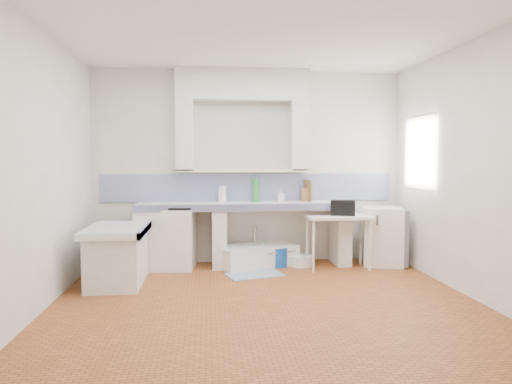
{
  "coord_description": "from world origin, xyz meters",
  "views": [
    {
      "loc": [
        -0.61,
        -4.79,
        1.51
      ],
      "look_at": [
        0.0,
        1.0,
        1.1
      ],
      "focal_mm": 32.5,
      "sensor_mm": 36.0,
      "label": 1
    }
  ],
  "objects": [
    {
      "name": "green_bottle_a",
      "position": [
        0.08,
        1.85,
        1.08
      ],
      "size": [
        0.08,
        0.08,
        0.36
      ],
      "primitive_type": "cylinder",
      "rotation": [
        0.0,
        0.0,
        -0.04
      ],
      "color": "#297F33",
      "rests_on": "counter_slab"
    },
    {
      "name": "wall_right",
      "position": [
        2.25,
        0.0,
        1.4
      ],
      "size": [
        0.0,
        4.5,
        4.5
      ],
      "primitive_type": "plane",
      "rotation": [
        1.57,
        0.0,
        -1.57
      ],
      "color": "white",
      "rests_on": "ground"
    },
    {
      "name": "paper_towel",
      "position": [
        -0.4,
        1.85,
        1.01
      ],
      "size": [
        0.15,
        0.15,
        0.23
      ],
      "primitive_type": "cylinder",
      "rotation": [
        0.0,
        0.0,
        -0.4
      ],
      "color": "white",
      "rests_on": "counter_slab"
    },
    {
      "name": "lace_valance",
      "position": [
        2.28,
        1.2,
        1.98
      ],
      "size": [
        0.01,
        0.84,
        0.24
      ],
      "primitive_type": "cube",
      "color": "white",
      "rests_on": "ground"
    },
    {
      "name": "peninsula_top",
      "position": [
        -1.7,
        0.9,
        0.66
      ],
      "size": [
        0.7,
        1.1,
        0.08
      ],
      "primitive_type": "cube",
      "color": "white",
      "rests_on": "ground"
    },
    {
      "name": "floor",
      "position": [
        0.0,
        0.0,
        0.0
      ],
      "size": [
        4.5,
        4.5,
        0.0
      ],
      "primitive_type": "plane",
      "color": "#9C5226",
      "rests_on": "ground"
    },
    {
      "name": "basin_white",
      "position": [
        0.71,
        1.63,
        0.07
      ],
      "size": [
        0.46,
        0.46,
        0.15
      ],
      "primitive_type": "cylinder",
      "rotation": [
        0.0,
        0.0,
        0.22
      ],
      "color": "white",
      "rests_on": "ground"
    },
    {
      "name": "wall_back",
      "position": [
        0.0,
        2.0,
        1.4
      ],
      "size": [
        4.5,
        0.0,
        4.5
      ],
      "primitive_type": "plane",
      "rotation": [
        1.57,
        0.0,
        0.0
      ],
      "color": "white",
      "rests_on": "ground"
    },
    {
      "name": "window_frame",
      "position": [
        2.42,
        1.2,
        1.6
      ],
      "size": [
        0.35,
        0.86,
        1.06
      ],
      "primitive_type": "cube",
      "color": "#3C2513",
      "rests_on": "ground"
    },
    {
      "name": "bucket_red",
      "position": [
        -0.1,
        1.65,
        0.13
      ],
      "size": [
        0.31,
        0.31,
        0.27
      ],
      "primitive_type": "cylinder",
      "rotation": [
        0.0,
        0.0,
        -0.09
      ],
      "color": "#AF3E21",
      "rests_on": "ground"
    },
    {
      "name": "stove",
      "position": [
        -1.09,
        1.67,
        0.42
      ],
      "size": [
        0.64,
        0.63,
        0.83
      ],
      "primitive_type": "cube",
      "rotation": [
        0.0,
        0.0,
        -0.1
      ],
      "color": "white",
      "rests_on": "ground"
    },
    {
      "name": "bucket_blue",
      "position": [
        0.37,
        1.6,
        0.14
      ],
      "size": [
        0.35,
        0.35,
        0.27
      ],
      "primitive_type": "cylinder",
      "rotation": [
        0.0,
        0.0,
        -0.22
      ],
      "color": "#154EB2",
      "rests_on": "ground"
    },
    {
      "name": "soap_bottle",
      "position": [
        0.45,
        1.85,
        0.99
      ],
      "size": [
        0.1,
        0.1,
        0.18
      ],
      "primitive_type": "imported",
      "rotation": [
        0.0,
        0.0,
        0.18
      ],
      "color": "white",
      "rests_on": "counter_slab"
    },
    {
      "name": "black_bag",
      "position": [
        1.25,
        1.41,
        0.84
      ],
      "size": [
        0.37,
        0.28,
        0.21
      ],
      "primitive_type": "cube",
      "rotation": [
        0.0,
        0.0,
        -0.3
      ],
      "color": "black",
      "rests_on": "side_table"
    },
    {
      "name": "green_bottle_b",
      "position": [
        0.1,
        1.85,
        1.05
      ],
      "size": [
        0.07,
        0.07,
        0.31
      ],
      "primitive_type": "cylinder",
      "rotation": [
        0.0,
        0.0,
        -0.1
      ],
      "color": "#297F33",
      "rests_on": "counter_slab"
    },
    {
      "name": "side_table",
      "position": [
        1.19,
        1.42,
        0.37
      ],
      "size": [
        0.89,
        0.49,
        0.04
      ],
      "primitive_type": "cube",
      "rotation": [
        0.0,
        0.0,
        0.0
      ],
      "color": "white",
      "rests_on": "ground"
    },
    {
      "name": "backsplash",
      "position": [
        0.0,
        1.99,
        1.1
      ],
      "size": [
        4.27,
        0.03,
        0.4
      ],
      "primitive_type": "cube",
      "color": "navy",
      "rests_on": "ground"
    },
    {
      "name": "fridge",
      "position": [
        1.89,
        1.56,
        0.41
      ],
      "size": [
        0.67,
        0.67,
        0.83
      ],
      "primitive_type": "cube",
      "rotation": [
        0.0,
        0.0,
        -0.29
      ],
      "color": "white",
      "rests_on": "ground"
    },
    {
      "name": "sink",
      "position": [
        0.08,
        1.68,
        0.13
      ],
      "size": [
        1.24,
        0.96,
        0.26
      ],
      "primitive_type": "cube",
      "rotation": [
        0.0,
        0.0,
        0.39
      ],
      "color": "white",
      "rests_on": "ground"
    },
    {
      "name": "counter_pier_right",
      "position": [
        1.3,
        1.7,
        0.41
      ],
      "size": [
        0.2,
        0.55,
        0.82
      ],
      "primitive_type": "cube",
      "color": "white",
      "rests_on": "ground"
    },
    {
      "name": "counter_lip",
      "position": [
        -0.1,
        1.42,
        0.86
      ],
      "size": [
        3.0,
        0.04,
        0.1
      ],
      "primitive_type": "cube",
      "color": "navy",
      "rests_on": "ground"
    },
    {
      "name": "counter_pier_left",
      "position": [
        -1.5,
        1.7,
        0.41
      ],
      "size": [
        0.2,
        0.55,
        0.82
      ],
      "primitive_type": "cube",
      "color": "white",
      "rests_on": "ground"
    },
    {
      "name": "peninsula_lip",
      "position": [
        -1.37,
        0.9,
        0.66
      ],
      "size": [
        0.04,
        1.1,
        0.1
      ],
      "primitive_type": "cube",
      "color": "navy",
      "rests_on": "ground"
    },
    {
      "name": "counter_slab",
      "position": [
        -0.1,
        1.7,
        0.86
      ],
      "size": [
        3.0,
        0.6,
        0.08
      ],
      "primitive_type": "cube",
      "color": "white",
      "rests_on": "ground"
    },
    {
      "name": "ceiling",
      "position": [
        0.0,
        0.0,
        2.8
      ],
      "size": [
        4.5,
        4.5,
        0.0
      ],
      "primitive_type": "plane",
      "rotation": [
        3.14,
        0.0,
        0.0
      ],
      "color": "white",
      "rests_on": "ground"
    },
    {
      "name": "bucket_orange",
      "position": [
        0.11,
        1.56,
        0.15
      ],
      "size": [
        0.41,
        0.41,
        0.29
      ],
      "primitive_type": "cylinder",
      "rotation": [
        0.0,
        0.0,
        0.38
      ],
      "color": "#C86D17",
      "rests_on": "ground"
    },
    {
      "name": "counter_pier_mid",
      "position": [
        -0.45,
        1.7,
        0.41
      ],
      "size": [
        0.2,
        0.55,
        0.82
      ],
      "primitive_type": "cube",
      "color": "white",
      "rests_on": "ground"
    },
    {
      "name": "wall_front",
      "position": [
        0.0,
        -2.0,
        1.4
      ],
      "size": [
        4.5,
        0.0,
        4.5
      ],
      "primitive_type": "plane",
      "rotation": [
        -1.57,
        0.0,
        0.0
      ],
      "color": "white",
      "rests_on": "ground"
    },
    {
      "name": "water_bottle_b",
      "position": [
        0.2,
        1.83,
        0.16
      ],
      "size": [
        0.11,
        0.11,
        0.32
      ],
      "primitive_type": "cylinder",
      "rotation": [
        0.0,
        0.0,
        0.38
      ],
      "color": "silver",
      "rests_on": "ground"
    },
    {
      "name": "water_bottle_a",
      "position": [
        0.08,
        1.85,
        0.14
      ],
      "size": [
        0.08,
        0.08,
        0.29
      ],
      "primitive_type": "cylinder",
      "rotation": [
        0.0,
        0.0,
        -0.07
      ],
      "color": "silver",
      "rests_on": "ground"
    },
    {
      "name": "knife_block",
      "position": [
        0.8,
        1.85,
        1.0
      ],
      "size": [
        0.1,
        0.08,
        0.19
      ],
      "primitive_type": "cube",
      "rotation": [
        0.0,
        0.0,
        -0.07
      ],
      "color": "olive",
      "rests_on": "counter_slab"
    },
    {
      "name": "rug",
      "position": [
        -0.0,
        1.13,
        0.01
      ],
      "size": [
        0.8,
        0.6,
        0.01
      ],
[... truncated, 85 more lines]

